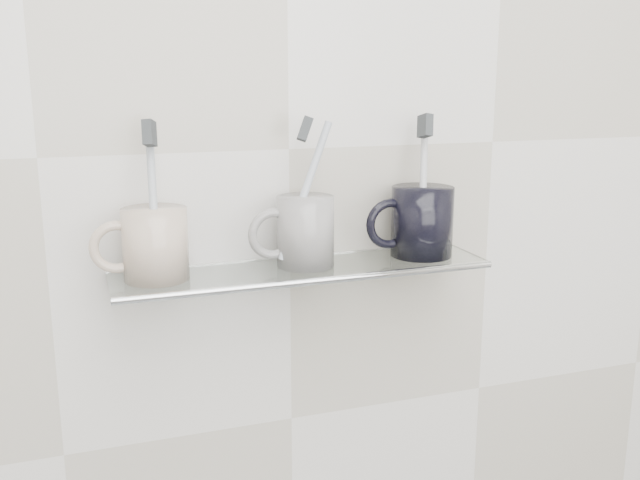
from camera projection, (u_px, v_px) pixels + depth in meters
name	position (u px, v px, depth m)	size (l,w,h in m)	color
wall_back	(289.00, 149.00, 0.97)	(2.50, 2.50, 0.00)	silver
shelf_glass	(303.00, 270.00, 0.95)	(0.50, 0.12, 0.01)	silver
shelf_rail	(317.00, 281.00, 0.89)	(0.01, 0.01, 0.50)	silver
bracket_left	(139.00, 283.00, 0.92)	(0.02, 0.02, 0.03)	silver
bracket_right	(428.00, 256.00, 1.06)	(0.02, 0.02, 0.03)	silver
mug_left	(155.00, 244.00, 0.88)	(0.08, 0.08, 0.09)	beige
mug_left_handle	(117.00, 247.00, 0.86)	(0.07, 0.07, 0.01)	beige
toothbrush_left	(153.00, 199.00, 0.87)	(0.01, 0.01, 0.19)	#9DACB8
bristles_left	(149.00, 133.00, 0.85)	(0.01, 0.02, 0.03)	#323538
mug_center	(305.00, 231.00, 0.94)	(0.08, 0.08, 0.09)	silver
mug_center_handle	(273.00, 234.00, 0.93)	(0.07, 0.07, 0.01)	silver
toothbrush_center	(305.00, 191.00, 0.93)	(0.01, 0.01, 0.19)	#ABBBCC
bristles_center	(305.00, 129.00, 0.91)	(0.01, 0.02, 0.03)	#323538
mug_right	(422.00, 221.00, 1.00)	(0.09, 0.09, 0.10)	black
mug_right_handle	(390.00, 224.00, 0.98)	(0.07, 0.07, 0.01)	black
toothbrush_right	(423.00, 184.00, 0.98)	(0.01, 0.01, 0.19)	#BCBCBC
bristles_right	(425.00, 126.00, 0.96)	(0.01, 0.02, 0.03)	#323538
chrome_cap	(438.00, 248.00, 1.01)	(0.04, 0.04, 0.02)	silver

